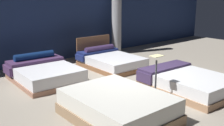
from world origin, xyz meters
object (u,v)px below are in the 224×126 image
bed_0 (118,106)px  bed_1 (188,82)px  bed_2 (44,72)px  support_pillar (117,9)px  price_sign (155,85)px  bed_3 (110,60)px

bed_0 → bed_1: 2.36m
bed_2 → support_pillar: size_ratio=0.59×
bed_0 → bed_1: (2.36, 0.03, -0.04)m
price_sign → support_pillar: size_ratio=0.31×
bed_2 → support_pillar: bearing=21.2°
bed_2 → support_pillar: 4.29m
bed_2 → bed_1: bearing=-49.8°
bed_2 → price_sign: size_ratio=1.93×
bed_3 → price_sign: bearing=-109.5°
bed_0 → bed_2: bearing=90.6°
bed_3 → bed_2: bearing=179.8°
bed_0 → price_sign: bearing=3.8°
bed_0 → bed_1: bearing=1.5°
bed_0 → bed_2: size_ratio=1.00×
bed_2 → bed_3: bearing=0.4°
bed_0 → support_pillar: size_ratio=0.59×
bed_0 → bed_2: (0.01, 3.07, -0.02)m
bed_1 → bed_0: bearing=-176.3°
bed_0 → bed_2: bed_2 is taller
bed_1 → support_pillar: bearing=74.4°
bed_1 → support_pillar: size_ratio=0.63×
price_sign → bed_2: bearing=111.2°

